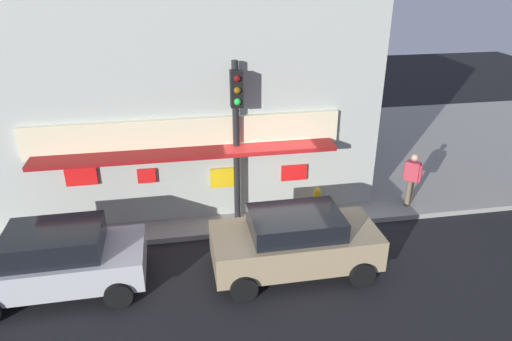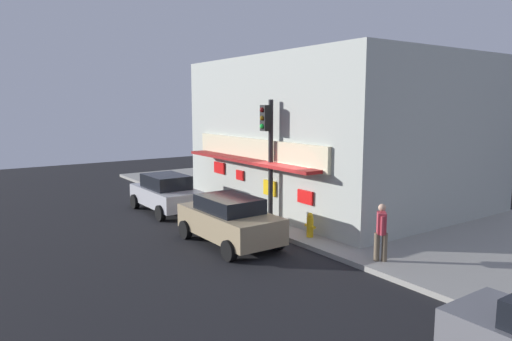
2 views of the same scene
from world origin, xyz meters
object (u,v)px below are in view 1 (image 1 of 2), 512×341
Objects in this scene: traffic_light at (236,123)px; pedestrian at (412,177)px; fire_hydrant at (317,201)px; parked_car_silver at (58,260)px; potted_plant_by_doorway at (172,187)px; parked_car_tan at (295,241)px; trash_can at (330,178)px.

pedestrian is at bearing 0.61° from traffic_light.
parked_car_silver is (-6.89, -2.18, 0.26)m from fire_hydrant.
parked_car_tan reaches higher than potted_plant_by_doorway.
potted_plant_by_doorway is 4.31m from parked_car_silver.
pedestrian is at bearing 29.72° from parked_car_tan.
potted_plant_by_doorway reaches higher than trash_can.
trash_can is 8.51m from parked_car_silver.
pedestrian is 7.35m from potted_plant_by_doorway.
traffic_light is 3.51m from fire_hydrant.
parked_car_tan is at bearing -2.40° from parked_car_silver.
pedestrian is (2.14, -1.28, 0.45)m from trash_can.
pedestrian is at bearing 12.63° from parked_car_silver.
parked_car_silver is at bearing -155.72° from trash_can.
fire_hydrant is at bearing -179.25° from pedestrian.
traffic_light reaches higher than pedestrian.
fire_hydrant is 1.58m from trash_can.
traffic_light is at bearing 114.31° from parked_car_tan.
parked_car_tan is at bearing -118.33° from fire_hydrant.
fire_hydrant is 0.89× the size of trash_can.
fire_hydrant is 3.04m from pedestrian.
parked_car_tan is (-1.30, -2.41, 0.27)m from fire_hydrant.
trash_can is at bearing 59.96° from parked_car_tan.
traffic_light reaches higher than trash_can.
potted_plant_by_doorway is at bearing 163.92° from fire_hydrant.
parked_car_tan is (-4.29, -2.45, -0.24)m from pedestrian.
potted_plant_by_doorway reaches higher than fire_hydrant.
pedestrian is 0.42× the size of parked_car_silver.
parked_car_silver is at bearing -167.37° from pedestrian.
traffic_light is 4.94× the size of trash_can.
parked_car_silver reaches higher than parked_car_tan.
potted_plant_by_doorway is at bearing 146.42° from traffic_light.
pedestrian is 0.41× the size of parked_car_tan.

